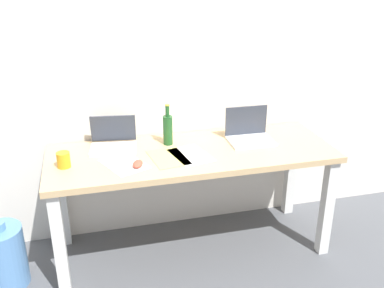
% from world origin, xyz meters
% --- Properties ---
extents(ground_plane, '(8.00, 8.00, 0.00)m').
position_xyz_m(ground_plane, '(0.00, 0.00, 0.00)').
color(ground_plane, '#515459').
extents(back_wall, '(5.20, 0.08, 2.60)m').
position_xyz_m(back_wall, '(0.00, 0.40, 1.30)').
color(back_wall, silver).
rests_on(back_wall, ground).
extents(desk, '(1.87, 0.67, 0.75)m').
position_xyz_m(desk, '(0.00, 0.00, 0.65)').
color(desk, tan).
rests_on(desk, ground).
extents(laptop_left, '(0.33, 0.27, 0.21)m').
position_xyz_m(laptop_left, '(-0.49, 0.18, 0.80)').
color(laptop_left, silver).
rests_on(laptop_left, desk).
extents(laptop_right, '(0.30, 0.23, 0.22)m').
position_xyz_m(laptop_right, '(0.43, 0.08, 0.80)').
color(laptop_right, silver).
rests_on(laptop_right, desk).
extents(beer_bottle, '(0.06, 0.06, 0.28)m').
position_xyz_m(beer_bottle, '(-0.13, 0.16, 0.86)').
color(beer_bottle, '#1E5123').
rests_on(beer_bottle, desk).
extents(computer_mouse, '(0.09, 0.11, 0.03)m').
position_xyz_m(computer_mouse, '(-0.37, -0.14, 0.77)').
color(computer_mouse, '#D84C38').
rests_on(computer_mouse, desk).
extents(coffee_mug, '(0.08, 0.08, 0.09)m').
position_xyz_m(coffee_mug, '(-0.81, -0.04, 0.80)').
color(coffee_mug, gold).
rests_on(coffee_mug, desk).
extents(paper_sheet_center, '(0.27, 0.34, 0.00)m').
position_xyz_m(paper_sheet_center, '(-0.02, -0.06, 0.75)').
color(paper_sheet_center, white).
rests_on(paper_sheet_center, desk).
extents(paper_yellow_folder, '(0.25, 0.32, 0.00)m').
position_xyz_m(paper_yellow_folder, '(-0.17, -0.07, 0.75)').
color(paper_yellow_folder, '#F4E06B').
rests_on(paper_yellow_folder, desk).
extents(paper_sheet_front_left, '(0.31, 0.36, 0.00)m').
position_xyz_m(paper_sheet_front_left, '(-0.45, -0.09, 0.75)').
color(paper_sheet_front_left, white).
rests_on(paper_sheet_front_left, desk).
extents(water_cooler_jug, '(0.28, 0.28, 0.45)m').
position_xyz_m(water_cooler_jug, '(-1.24, -0.08, 0.20)').
color(water_cooler_jug, '#598CC6').
rests_on(water_cooler_jug, ground).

